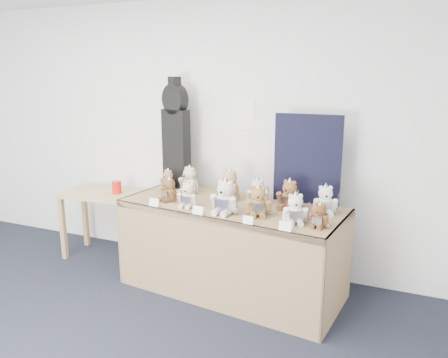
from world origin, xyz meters
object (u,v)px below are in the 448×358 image
at_px(teddy_front_far_right, 295,210).
at_px(side_table, 104,203).
at_px(teddy_front_centre, 225,198).
at_px(teddy_back_centre_right, 257,192).
at_px(teddy_back_far_left, 168,181).
at_px(teddy_back_left, 189,181).
at_px(teddy_back_right, 289,196).
at_px(teddy_front_right, 258,202).
at_px(teddy_front_far_left, 169,191).
at_px(display_table, 227,226).
at_px(red_cup, 117,187).
at_px(guitar_case, 176,135).
at_px(teddy_front_end, 319,216).
at_px(teddy_back_centre_left, 229,185).
at_px(teddy_front_left, 188,195).
at_px(teddy_back_end, 325,201).

bearing_deg(teddy_front_far_right, side_table, 148.96).
xyz_separation_m(side_table, teddy_front_centre, (1.61, -0.44, 0.36)).
bearing_deg(teddy_back_centre_right, teddy_back_far_left, 156.83).
bearing_deg(teddy_back_left, teddy_back_right, 13.00).
xyz_separation_m(teddy_back_left, teddy_back_centre_right, (0.73, -0.08, -0.02)).
bearing_deg(teddy_front_right, teddy_back_centre_right, 92.02).
distance_m(side_table, teddy_front_far_left, 1.09).
distance_m(display_table, teddy_front_far_left, 0.63).
bearing_deg(side_table, red_cup, 3.74).
relative_size(guitar_case, teddy_front_end, 5.19).
bearing_deg(teddy_back_centre_right, teddy_front_end, -50.03).
height_order(teddy_front_centre, teddy_back_centre_left, teddy_front_centre).
bearing_deg(teddy_back_far_left, teddy_back_centre_right, 13.20).
height_order(teddy_front_left, teddy_back_end, teddy_back_end).
bearing_deg(guitar_case, teddy_front_far_right, -2.39).
xyz_separation_m(display_table, teddy_front_far_right, (0.66, -0.19, 0.28)).
relative_size(teddy_front_centre, teddy_front_end, 1.53).
height_order(display_table, teddy_front_right, teddy_front_right).
distance_m(teddy_front_far_left, teddy_front_right, 0.90).
relative_size(side_table, guitar_case, 0.82).
height_order(teddy_front_far_right, teddy_back_centre_right, teddy_front_far_right).
relative_size(red_cup, teddy_front_centre, 0.40).
distance_m(teddy_back_centre_right, teddy_back_end, 0.62).
bearing_deg(display_table, teddy_back_right, 24.35).
bearing_deg(teddy_front_centre, guitar_case, 147.51).
xyz_separation_m(teddy_front_centre, teddy_front_end, (0.79, -0.03, -0.05)).
distance_m(guitar_case, teddy_back_end, 1.65).
height_order(teddy_back_left, teddy_back_right, teddy_back_left).
bearing_deg(teddy_back_right, teddy_back_far_left, -173.11).
distance_m(display_table, teddy_front_centre, 0.36).
height_order(side_table, teddy_back_far_left, teddy_back_far_left).
bearing_deg(display_table, side_table, 177.02).
bearing_deg(guitar_case, side_table, -146.72).
relative_size(teddy_front_right, teddy_front_far_right, 1.05).
relative_size(red_cup, teddy_front_far_left, 0.55).
bearing_deg(teddy_back_centre_left, teddy_front_far_left, -131.08).
distance_m(teddy_front_left, teddy_front_centre, 0.38).
height_order(guitar_case, teddy_back_centre_left, guitar_case).
bearing_deg(teddy_back_far_left, teddy_back_end, 13.36).
distance_m(display_table, teddy_front_left, 0.44).
bearing_deg(teddy_back_far_left, teddy_front_end, 1.58).
height_order(red_cup, teddy_front_far_left, teddy_front_far_left).
bearing_deg(teddy_back_end, teddy_front_far_right, -135.92).
bearing_deg(teddy_back_end, teddy_back_left, 155.70).
distance_m(teddy_front_centre, teddy_back_centre_right, 0.41).
bearing_deg(teddy_front_far_left, teddy_front_left, 4.42).
distance_m(display_table, red_cup, 1.43).
distance_m(red_cup, teddy_front_far_left, 0.90).
distance_m(teddy_back_left, teddy_back_centre_right, 0.74).
distance_m(teddy_front_right, teddy_back_centre_left, 0.55).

